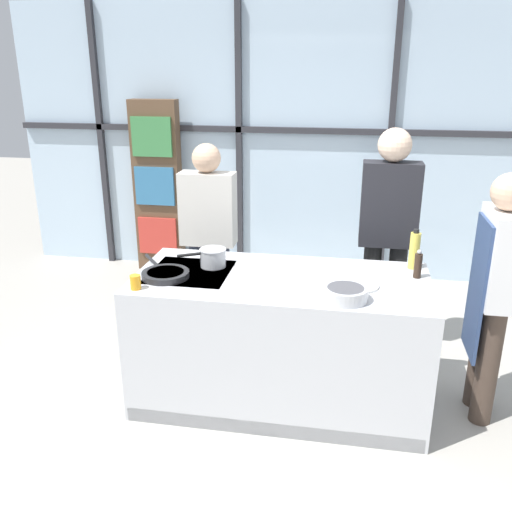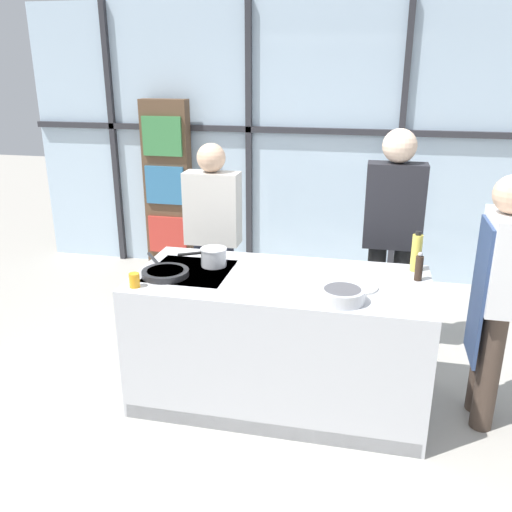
% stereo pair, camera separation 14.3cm
% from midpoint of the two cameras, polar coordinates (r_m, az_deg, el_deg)
% --- Properties ---
extents(ground_plane, '(18.00, 18.00, 0.00)m').
position_cam_midpoint_polar(ground_plane, '(3.88, 1.36, -14.57)').
color(ground_plane, '#ADA89E').
extents(back_window_wall, '(6.40, 0.10, 2.80)m').
position_cam_midpoint_polar(back_window_wall, '(5.71, 5.30, 11.69)').
color(back_window_wall, silver).
rests_on(back_window_wall, ground_plane).
extents(bookshelf, '(0.51, 0.19, 1.84)m').
position_cam_midpoint_polar(bookshelf, '(5.98, -11.00, 7.07)').
color(bookshelf, brown).
rests_on(bookshelf, ground_plane).
extents(demo_island, '(1.89, 0.88, 0.89)m').
position_cam_midpoint_polar(demo_island, '(3.65, 1.39, -8.80)').
color(demo_island, silver).
rests_on(demo_island, ground_plane).
extents(chef, '(0.23, 0.43, 1.59)m').
position_cam_midpoint_polar(chef, '(3.58, 22.77, -2.91)').
color(chef, '#47382D').
rests_on(chef, ground_plane).
extents(spectator_far_left, '(0.44, 0.23, 1.61)m').
position_cam_midpoint_polar(spectator_far_left, '(4.38, -5.96, 2.61)').
color(spectator_far_left, '#232838').
rests_on(spectator_far_left, ground_plane).
extents(spectator_center_left, '(0.43, 0.25, 1.75)m').
position_cam_midpoint_polar(spectator_center_left, '(4.19, 12.76, 2.89)').
color(spectator_center_left, black).
rests_on(spectator_center_left, ground_plane).
extents(frying_pan, '(0.41, 0.47, 0.04)m').
position_cam_midpoint_polar(frying_pan, '(3.52, -10.70, -1.86)').
color(frying_pan, '#232326').
rests_on(frying_pan, demo_island).
extents(saucepan, '(0.30, 0.22, 0.12)m').
position_cam_midpoint_polar(saucepan, '(3.64, -5.72, -0.12)').
color(saucepan, silver).
rests_on(saucepan, demo_island).
extents(white_plate, '(0.26, 0.26, 0.01)m').
position_cam_midpoint_polar(white_plate, '(3.37, 9.42, -3.02)').
color(white_plate, white).
rests_on(white_plate, demo_island).
extents(mixing_bowl, '(0.26, 0.26, 0.08)m').
position_cam_midpoint_polar(mixing_bowl, '(3.15, 8.10, -3.92)').
color(mixing_bowl, silver).
rests_on(mixing_bowl, demo_island).
extents(oil_bottle, '(0.07, 0.07, 0.27)m').
position_cam_midpoint_polar(oil_bottle, '(3.70, 15.27, 0.59)').
color(oil_bottle, '#E0CC4C').
rests_on(oil_bottle, demo_island).
extents(pepper_grinder, '(0.05, 0.05, 0.19)m').
position_cam_midpoint_polar(pepper_grinder, '(3.56, 15.59, -0.93)').
color(pepper_grinder, '#332319').
rests_on(pepper_grinder, demo_island).
extents(juice_glass_near, '(0.06, 0.06, 0.09)m').
position_cam_midpoint_polar(juice_glass_near, '(3.37, -13.77, -2.70)').
color(juice_glass_near, orange).
rests_on(juice_glass_near, demo_island).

